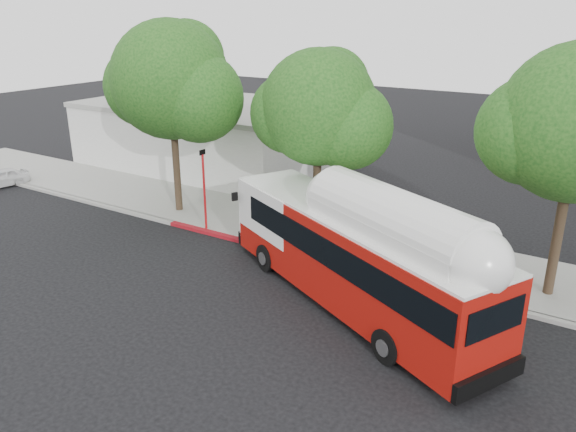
% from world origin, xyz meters
% --- Properties ---
extents(ground, '(120.00, 120.00, 0.00)m').
position_xyz_m(ground, '(0.00, 0.00, 0.00)').
color(ground, black).
rests_on(ground, ground).
extents(sidewalk, '(60.00, 5.00, 0.15)m').
position_xyz_m(sidewalk, '(0.00, 6.50, 0.07)').
color(sidewalk, gray).
rests_on(sidewalk, ground).
extents(curb_strip, '(60.00, 0.30, 0.15)m').
position_xyz_m(curb_strip, '(0.00, 3.90, 0.07)').
color(curb_strip, gray).
rests_on(curb_strip, ground).
extents(red_curb_segment, '(10.00, 0.32, 0.16)m').
position_xyz_m(red_curb_segment, '(-3.00, 3.90, 0.08)').
color(red_curb_segment, maroon).
rests_on(red_curb_segment, ground).
extents(street_tree_left, '(6.67, 5.80, 9.74)m').
position_xyz_m(street_tree_left, '(-8.53, 5.56, 6.60)').
color(street_tree_left, '#2D2116').
rests_on(street_tree_left, ground).
extents(street_tree_mid, '(5.75, 5.00, 8.62)m').
position_xyz_m(street_tree_mid, '(-0.59, 6.06, 5.91)').
color(street_tree_mid, '#2D2116').
rests_on(street_tree_mid, ground).
extents(low_commercial_bldg, '(16.20, 10.20, 4.25)m').
position_xyz_m(low_commercial_bldg, '(-14.00, 14.00, 2.15)').
color(low_commercial_bldg, silver).
rests_on(low_commercial_bldg, ground).
extents(transit_bus, '(12.86, 8.01, 3.92)m').
position_xyz_m(transit_bus, '(3.10, 1.32, 1.83)').
color(transit_bus, '#9E110A').
rests_on(transit_bus, ground).
extents(parked_car, '(3.46, 2.06, 1.10)m').
position_xyz_m(parked_car, '(-21.21, 3.13, 0.55)').
color(parked_car, silver).
rests_on(parked_car, ground).
extents(signal_pole, '(0.11, 0.38, 4.01)m').
position_xyz_m(signal_pole, '(-6.01, 4.12, 2.06)').
color(signal_pole, red).
rests_on(signal_pole, ground).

